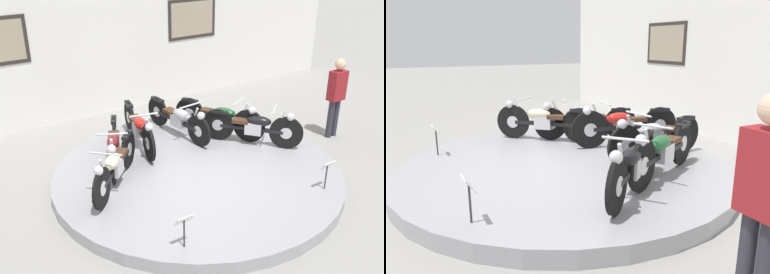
% 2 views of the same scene
% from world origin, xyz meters
% --- Properties ---
extents(ground_plane, '(60.00, 60.00, 0.00)m').
position_xyz_m(ground_plane, '(0.00, 0.00, 0.00)').
color(ground_plane, gray).
extents(display_platform, '(5.08, 5.08, 0.22)m').
position_xyz_m(display_platform, '(0.00, 0.00, 0.11)').
color(display_platform, '#99999E').
rests_on(display_platform, ground_plane).
extents(back_wall, '(14.00, 0.22, 3.69)m').
position_xyz_m(back_wall, '(0.00, 3.98, 1.85)').
color(back_wall, white).
rests_on(back_wall, ground_plane).
extents(motorcycle_cream, '(1.40, 1.51, 0.81)m').
position_xyz_m(motorcycle_cream, '(-1.47, 0.24, 0.61)').
color(motorcycle_cream, black).
rests_on(motorcycle_cream, display_platform).
extents(motorcycle_maroon, '(0.89, 1.81, 0.79)m').
position_xyz_m(motorcycle_maroon, '(-1.18, 0.94, 0.60)').
color(motorcycle_maroon, black).
rests_on(motorcycle_maroon, display_platform).
extents(motorcycle_red, '(0.56, 2.00, 0.81)m').
position_xyz_m(motorcycle_red, '(-0.45, 1.38, 0.62)').
color(motorcycle_red, black).
rests_on(motorcycle_red, display_platform).
extents(motorcycle_silver, '(0.54, 1.98, 0.79)m').
position_xyz_m(motorcycle_silver, '(0.45, 1.38, 0.60)').
color(motorcycle_silver, black).
rests_on(motorcycle_silver, display_platform).
extents(motorcycle_green, '(0.97, 1.83, 0.81)m').
position_xyz_m(motorcycle_green, '(1.18, 0.95, 0.61)').
color(motorcycle_green, black).
rests_on(motorcycle_green, display_platform).
extents(motorcycle_black, '(1.32, 1.58, 0.80)m').
position_xyz_m(motorcycle_black, '(1.47, 0.24, 0.61)').
color(motorcycle_black, black).
rests_on(motorcycle_black, display_platform).
extents(info_placard_front_left, '(0.26, 0.11, 0.51)m').
position_xyz_m(info_placard_front_left, '(-1.36, -1.72, 0.58)').
color(info_placard_front_left, '#333338').
rests_on(info_placard_front_left, display_platform).
extents(info_placard_front_centre, '(0.26, 0.11, 0.51)m').
position_xyz_m(info_placard_front_centre, '(1.36, -1.72, 0.58)').
color(info_placard_front_centre, '#333338').
rests_on(info_placard_front_centre, display_platform).
extents(visitor_standing, '(0.36, 0.23, 1.72)m').
position_xyz_m(visitor_standing, '(3.45, -0.04, 0.98)').
color(visitor_standing, '#2D2D38').
rests_on(visitor_standing, ground_plane).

